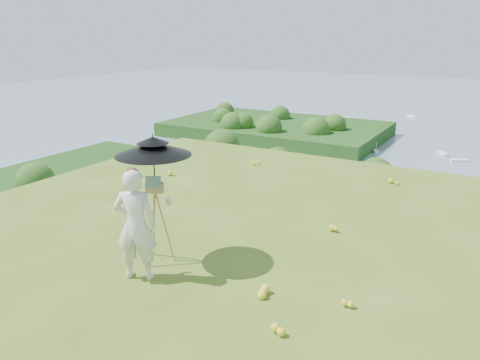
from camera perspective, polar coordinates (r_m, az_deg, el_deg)
The scene contains 11 objects.
ground at distance 8.30m, azimuth 2.54°, elevation -8.91°, with size 14.00×14.00×0.00m, color #4A641C.
shoreline_tier at distance 90.80m, azimuth 25.36°, elevation -10.37°, with size 170.00×28.00×8.00m, color #676152.
peninsula at distance 182.58m, azimuth 4.41°, elevation 6.99°, with size 90.00×60.00×12.00m, color #13340E, non-canonical shape.
slope_trees at distance 45.73m, azimuth 23.50°, elevation -8.29°, with size 110.00×50.00×6.00m, color #1F4314, non-canonical shape.
harbor_town at distance 88.15m, azimuth 25.90°, elevation -6.60°, with size 110.00×22.00×5.00m, color beige, non-canonical shape.
moored_boats at distance 172.44m, azimuth 24.32°, elevation 3.30°, with size 140.00×140.00×0.70m, color white, non-canonical shape.
wildflowers at distance 8.47m, azimuth 3.34°, elevation -7.89°, with size 10.00×10.50×0.12m, color yellow, non-canonical shape.
painter at distance 7.32m, azimuth -12.61°, elevation -5.37°, with size 0.65×0.43×1.79m, color silver.
field_easel at distance 7.85m, azimuth -10.15°, elevation -4.71°, with size 0.58×0.58×1.52m, color #B0744A, non-canonical shape.
sun_umbrella at distance 7.57m, azimuth -10.46°, elevation 2.10°, with size 1.22×1.22×0.93m, color black, non-canonical shape.
painter_cap at distance 7.04m, azimuth -13.05°, elevation 0.97°, with size 0.22×0.26×0.10m, color #CB6F75, non-canonical shape.
Camera 1 is at (3.44, -6.60, 3.67)m, focal length 35.00 mm.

